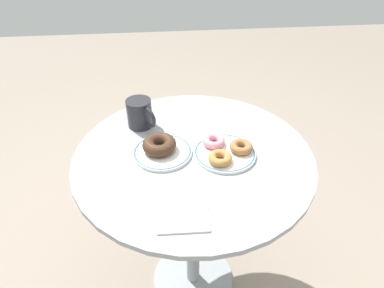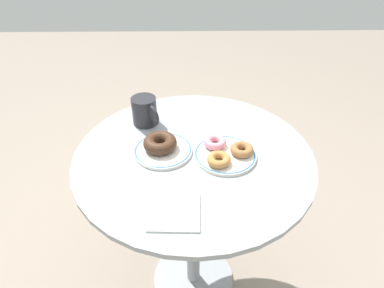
{
  "view_description": "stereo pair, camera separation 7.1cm",
  "coord_description": "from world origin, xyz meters",
  "px_view_note": "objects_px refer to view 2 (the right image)",
  "views": [
    {
      "loc": [
        -0.09,
        -0.82,
        1.4
      ],
      "look_at": [
        -0.01,
        -0.01,
        0.78
      ],
      "focal_mm": 30.68,
      "sensor_mm": 36.0,
      "label": 1
    },
    {
      "loc": [
        -0.02,
        -0.83,
        1.4
      ],
      "look_at": [
        -0.01,
        -0.01,
        0.78
      ],
      "focal_mm": 30.68,
      "sensor_mm": 36.0,
      "label": 2
    }
  ],
  "objects_px": {
    "donut_pink_frosted": "(215,142)",
    "paper_napkin": "(174,211)",
    "donut_old_fashioned": "(219,159)",
    "donut_cinnamon": "(242,149)",
    "plate_left": "(163,150)",
    "plate_right": "(225,155)",
    "coffee_mug": "(145,111)",
    "donut_chocolate": "(160,143)",
    "cafe_table": "(194,196)"
  },
  "relations": [
    {
      "from": "donut_pink_frosted",
      "to": "coffee_mug",
      "type": "height_order",
      "value": "coffee_mug"
    },
    {
      "from": "cafe_table",
      "to": "donut_old_fashioned",
      "type": "bearing_deg",
      "value": -41.01
    },
    {
      "from": "plate_right",
      "to": "coffee_mug",
      "type": "xyz_separation_m",
      "value": [
        -0.27,
        0.19,
        0.04
      ]
    },
    {
      "from": "donut_pink_frosted",
      "to": "coffee_mug",
      "type": "bearing_deg",
      "value": 147.49
    },
    {
      "from": "plate_left",
      "to": "donut_cinnamon",
      "type": "xyz_separation_m",
      "value": [
        0.25,
        -0.02,
        0.02
      ]
    },
    {
      "from": "plate_right",
      "to": "coffee_mug",
      "type": "bearing_deg",
      "value": 144.1
    },
    {
      "from": "cafe_table",
      "to": "paper_napkin",
      "type": "distance_m",
      "value": 0.33
    },
    {
      "from": "cafe_table",
      "to": "plate_right",
      "type": "bearing_deg",
      "value": -10.94
    },
    {
      "from": "paper_napkin",
      "to": "plate_left",
      "type": "bearing_deg",
      "value": 99.63
    },
    {
      "from": "coffee_mug",
      "to": "donut_pink_frosted",
      "type": "bearing_deg",
      "value": -32.51
    },
    {
      "from": "plate_right",
      "to": "donut_cinnamon",
      "type": "distance_m",
      "value": 0.05
    },
    {
      "from": "donut_chocolate",
      "to": "paper_napkin",
      "type": "xyz_separation_m",
      "value": [
        0.05,
        -0.26,
        -0.03
      ]
    },
    {
      "from": "donut_chocolate",
      "to": "plate_left",
      "type": "bearing_deg",
      "value": -37.29
    },
    {
      "from": "plate_right",
      "to": "donut_cinnamon",
      "type": "height_order",
      "value": "donut_cinnamon"
    },
    {
      "from": "plate_left",
      "to": "donut_cinnamon",
      "type": "distance_m",
      "value": 0.25
    },
    {
      "from": "donut_old_fashioned",
      "to": "donut_pink_frosted",
      "type": "bearing_deg",
      "value": 93.49
    },
    {
      "from": "plate_left",
      "to": "donut_chocolate",
      "type": "distance_m",
      "value": 0.03
    },
    {
      "from": "cafe_table",
      "to": "donut_pink_frosted",
      "type": "distance_m",
      "value": 0.24
    },
    {
      "from": "donut_chocolate",
      "to": "donut_pink_frosted",
      "type": "height_order",
      "value": "donut_chocolate"
    },
    {
      "from": "plate_left",
      "to": "coffee_mug",
      "type": "xyz_separation_m",
      "value": [
        -0.07,
        0.17,
        0.04
      ]
    },
    {
      "from": "donut_old_fashioned",
      "to": "donut_cinnamon",
      "type": "bearing_deg",
      "value": 32.28
    },
    {
      "from": "cafe_table",
      "to": "coffee_mug",
      "type": "bearing_deg",
      "value": 134.07
    },
    {
      "from": "donut_cinnamon",
      "to": "cafe_table",
      "type": "bearing_deg",
      "value": 173.72
    },
    {
      "from": "donut_cinnamon",
      "to": "donut_chocolate",
      "type": "bearing_deg",
      "value": 173.55
    },
    {
      "from": "donut_cinnamon",
      "to": "donut_pink_frosted",
      "type": "xyz_separation_m",
      "value": [
        -0.08,
        0.04,
        0.0
      ]
    },
    {
      "from": "donut_cinnamon",
      "to": "donut_old_fashioned",
      "type": "bearing_deg",
      "value": -147.72
    },
    {
      "from": "plate_left",
      "to": "paper_napkin",
      "type": "relative_size",
      "value": 1.41
    },
    {
      "from": "donut_cinnamon",
      "to": "plate_right",
      "type": "bearing_deg",
      "value": -177.19
    },
    {
      "from": "donut_pink_frosted",
      "to": "cafe_table",
      "type": "bearing_deg",
      "value": -161.47
    },
    {
      "from": "donut_cinnamon",
      "to": "donut_pink_frosted",
      "type": "relative_size",
      "value": 1.0
    },
    {
      "from": "cafe_table",
      "to": "donut_old_fashioned",
      "type": "relative_size",
      "value": 10.48
    },
    {
      "from": "paper_napkin",
      "to": "coffee_mug",
      "type": "distance_m",
      "value": 0.44
    },
    {
      "from": "paper_napkin",
      "to": "coffee_mug",
      "type": "bearing_deg",
      "value": 105.04
    },
    {
      "from": "donut_pink_frosted",
      "to": "paper_napkin",
      "type": "height_order",
      "value": "donut_pink_frosted"
    },
    {
      "from": "donut_cinnamon",
      "to": "plate_left",
      "type": "bearing_deg",
      "value": 174.82
    },
    {
      "from": "cafe_table",
      "to": "plate_right",
      "type": "xyz_separation_m",
      "value": [
        0.1,
        -0.02,
        0.21
      ]
    },
    {
      "from": "donut_chocolate",
      "to": "paper_napkin",
      "type": "relative_size",
      "value": 0.81
    },
    {
      "from": "plate_right",
      "to": "donut_cinnamon",
      "type": "bearing_deg",
      "value": 2.81
    },
    {
      "from": "donut_old_fashioned",
      "to": "paper_napkin",
      "type": "xyz_separation_m",
      "value": [
        -0.13,
        -0.18,
        -0.02
      ]
    },
    {
      "from": "cafe_table",
      "to": "plate_right",
      "type": "relative_size",
      "value": 3.89
    },
    {
      "from": "plate_right",
      "to": "donut_old_fashioned",
      "type": "distance_m",
      "value": 0.05
    },
    {
      "from": "donut_cinnamon",
      "to": "donut_pink_frosted",
      "type": "distance_m",
      "value": 0.09
    },
    {
      "from": "plate_right",
      "to": "coffee_mug",
      "type": "height_order",
      "value": "coffee_mug"
    },
    {
      "from": "plate_left",
      "to": "coffee_mug",
      "type": "relative_size",
      "value": 1.6
    },
    {
      "from": "donut_cinnamon",
      "to": "paper_napkin",
      "type": "relative_size",
      "value": 0.55
    },
    {
      "from": "plate_left",
      "to": "donut_pink_frosted",
      "type": "height_order",
      "value": "donut_pink_frosted"
    },
    {
      "from": "plate_left",
      "to": "donut_old_fashioned",
      "type": "bearing_deg",
      "value": -22.2
    },
    {
      "from": "coffee_mug",
      "to": "plate_right",
      "type": "bearing_deg",
      "value": -35.9
    },
    {
      "from": "cafe_table",
      "to": "donut_chocolate",
      "type": "distance_m",
      "value": 0.26
    },
    {
      "from": "plate_left",
      "to": "donut_cinnamon",
      "type": "height_order",
      "value": "donut_cinnamon"
    }
  ]
}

